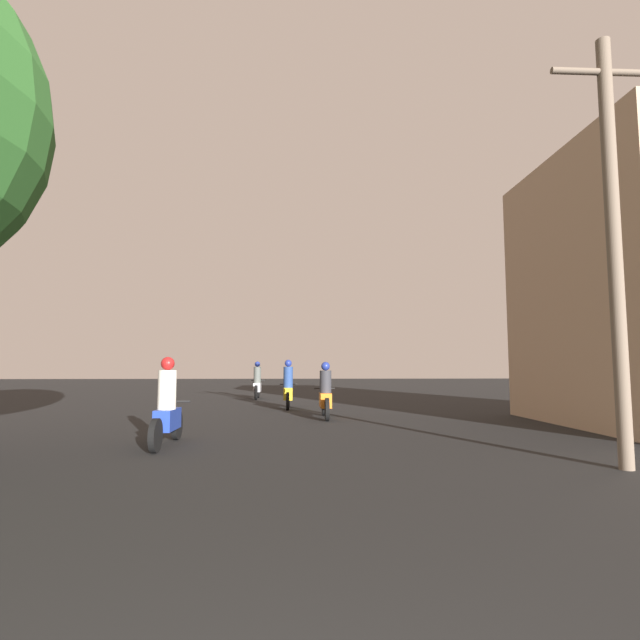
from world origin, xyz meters
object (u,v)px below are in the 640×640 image
(motorcycle_orange, at_px, (325,396))
(motorcycle_silver, at_px, (257,384))
(motorcycle_blue, at_px, (167,410))
(motorcycle_yellow, at_px, (288,389))
(utility_pole_near, at_px, (614,235))

(motorcycle_orange, relative_size, motorcycle_silver, 1.08)
(motorcycle_blue, height_order, motorcycle_orange, motorcycle_blue)
(motorcycle_orange, bearing_deg, motorcycle_silver, 109.12)
(motorcycle_orange, xyz_separation_m, motorcycle_yellow, (-1.08, 3.31, 0.05))
(motorcycle_orange, relative_size, utility_pole_near, 0.33)
(motorcycle_orange, height_order, motorcycle_yellow, motorcycle_yellow)
(motorcycle_yellow, bearing_deg, motorcycle_silver, 114.93)
(motorcycle_blue, bearing_deg, motorcycle_orange, 62.41)
(motorcycle_blue, relative_size, motorcycle_yellow, 1.06)
(motorcycle_silver, bearing_deg, motorcycle_yellow, -72.87)
(motorcycle_blue, xyz_separation_m, utility_pole_near, (6.84, -2.40, 2.65))
(motorcycle_orange, xyz_separation_m, utility_pole_near, (3.71, -7.09, 2.67))
(motorcycle_yellow, relative_size, utility_pole_near, 0.31)
(motorcycle_yellow, xyz_separation_m, motorcycle_silver, (-1.45, 5.27, -0.00))
(motorcycle_silver, xyz_separation_m, utility_pole_near, (6.24, -15.68, 2.63))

